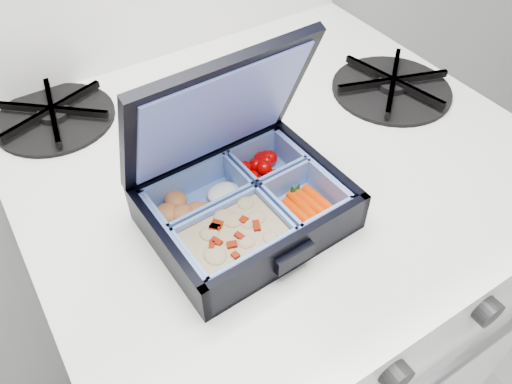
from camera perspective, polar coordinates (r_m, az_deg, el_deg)
stove at (r=1.03m, az=0.53°, el=-14.47°), size 0.63×0.63×0.95m
bento_box at (r=0.53m, az=-1.09°, el=-1.81°), size 0.21×0.17×0.05m
burner_grate at (r=0.76m, az=15.34°, el=11.85°), size 0.22×0.22×0.02m
burner_grate_rear at (r=0.73m, az=-22.11°, el=8.25°), size 0.20×0.20×0.02m
fork at (r=0.67m, az=-0.17°, el=7.70°), size 0.09×0.18×0.01m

